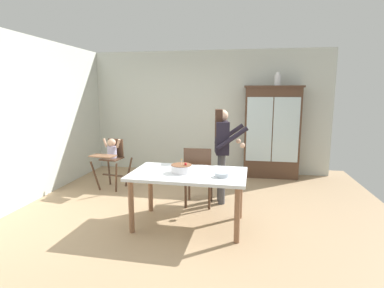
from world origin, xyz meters
TOP-DOWN VIEW (x-y plane):
  - ground_plane at (0.00, 0.00)m, footprint 6.24×6.24m
  - wall_back at (0.00, 2.63)m, footprint 5.32×0.06m
  - wall_left at (-2.63, 0.00)m, footprint 0.06×5.32m
  - china_cabinet at (1.40, 2.37)m, footprint 1.18×0.48m
  - ceramic_vase at (1.48, 2.37)m, footprint 0.13×0.13m
  - high_chair_with_toddler at (-1.59, 1.02)m, footprint 0.65×0.74m
  - adult_person at (0.49, 0.65)m, footprint 0.57×0.55m
  - dining_table at (0.11, -0.31)m, footprint 1.55×0.96m
  - birthday_cake at (0.02, -0.33)m, footprint 0.28×0.28m
  - serving_bowl at (0.57, -0.45)m, footprint 0.18×0.18m
  - dining_chair_far_side at (0.14, 0.36)m, footprint 0.45×0.45m

SIDE VIEW (x-z plane):
  - ground_plane at x=0.00m, z-range 0.00..0.00m
  - dining_chair_far_side at x=0.14m, z-range 0.08..1.04m
  - dining_table at x=0.11m, z-range 0.28..1.02m
  - high_chair_with_toddler at x=-1.59m, z-range 0.18..1.13m
  - serving_bowl at x=0.57m, z-range 0.74..0.79m
  - birthday_cake at x=0.02m, z-range 0.70..0.89m
  - adult_person at x=0.49m, z-range 0.20..1.73m
  - china_cabinet at x=1.40m, z-range 0.01..1.93m
  - wall_back at x=0.00m, z-range 0.00..2.70m
  - wall_left at x=-2.63m, z-range 0.00..2.70m
  - ceramic_vase at x=1.48m, z-range 1.91..2.18m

